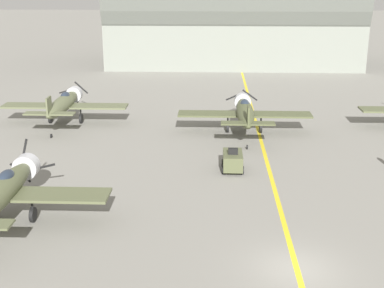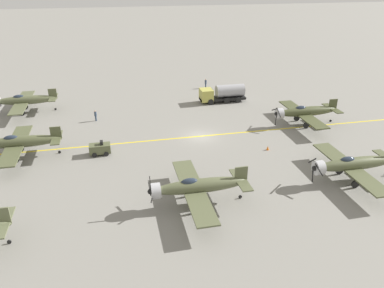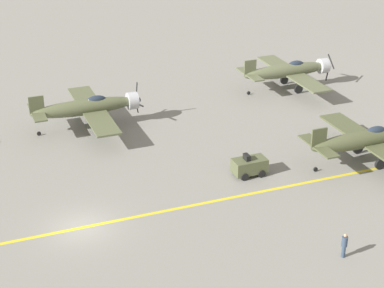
{
  "view_description": "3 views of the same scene",
  "coord_description": "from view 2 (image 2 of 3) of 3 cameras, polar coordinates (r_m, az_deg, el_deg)",
  "views": [
    {
      "loc": [
        -4.19,
        -23.21,
        13.73
      ],
      "look_at": [
        -5.59,
        11.46,
        2.71
      ],
      "focal_mm": 50.0,
      "sensor_mm": 36.0,
      "label": 1
    },
    {
      "loc": [
        -46.45,
        11.52,
        21.27
      ],
      "look_at": [
        -9.59,
        3.37,
        3.53
      ],
      "focal_mm": 35.0,
      "sensor_mm": 36.0,
      "label": 2
    },
    {
      "loc": [
        36.48,
        -6.37,
        23.31
      ],
      "look_at": [
        -5.1,
        9.89,
        2.24
      ],
      "focal_mm": 60.0,
      "sensor_mm": 36.0,
      "label": 3
    }
  ],
  "objects": [
    {
      "name": "fuel_tanker",
      "position": [
        66.16,
        4.66,
        7.71
      ],
      "size": [
        2.68,
        8.0,
        2.98
      ],
      "color": "black",
      "rests_on": "ground"
    },
    {
      "name": "ground_plane",
      "position": [
        52.37,
        1.33,
        1.2
      ],
      "size": [
        400.0,
        400.0,
        0.0
      ],
      "primitive_type": "plane",
      "color": "gray"
    },
    {
      "name": "ground_crew_inspecting",
      "position": [
        59.31,
        -14.48,
        4.27
      ],
      "size": [
        0.37,
        0.37,
        1.68
      ],
      "color": "#334256",
      "rests_on": "ground"
    },
    {
      "name": "taxiway_stripe",
      "position": [
        52.37,
        1.33,
        1.2
      ],
      "size": [
        0.3,
        160.0,
        0.01
      ],
      "primitive_type": "cube",
      "color": "yellow",
      "rests_on": "ground"
    },
    {
      "name": "airplane_far_center",
      "position": [
        50.45,
        -24.94,
        0.25
      ],
      "size": [
        12.0,
        9.98,
        3.65
      ],
      "rotation": [
        0.0,
        0.0,
        0.09
      ],
      "color": "#4E5334",
      "rests_on": "ground"
    },
    {
      "name": "airplane_near_left",
      "position": [
        44.26,
        23.27,
        -2.85
      ],
      "size": [
        12.0,
        9.98,
        3.65
      ],
      "rotation": [
        0.0,
        0.0,
        0.3
      ],
      "color": "#515638",
      "rests_on": "ground"
    },
    {
      "name": "airplane_mid_left",
      "position": [
        36.69,
        0.74,
        -6.49
      ],
      "size": [
        12.0,
        9.98,
        3.76
      ],
      "rotation": [
        0.0,
        0.0,
        0.28
      ],
      "color": "#565B3C",
      "rests_on": "ground"
    },
    {
      "name": "ground_crew_walking",
      "position": [
        74.17,
        2.1,
        9.27
      ],
      "size": [
        0.39,
        0.39,
        1.78
      ],
      "color": "#334256",
      "rests_on": "ground"
    },
    {
      "name": "airplane_near_center",
      "position": [
        58.16,
        16.8,
        4.73
      ],
      "size": [
        12.0,
        9.98,
        3.65
      ],
      "rotation": [
        0.0,
        0.0,
        0.17
      ],
      "color": "#454A2B",
      "rests_on": "ground"
    },
    {
      "name": "traffic_cone",
      "position": [
        49.28,
        11.47,
        -0.59
      ],
      "size": [
        0.36,
        0.36,
        0.55
      ],
      "primitive_type": "cone",
      "color": "orange",
      "rests_on": "ground"
    },
    {
      "name": "airplane_far_right",
      "position": [
        66.45,
        -24.21,
        6.08
      ],
      "size": [
        12.0,
        9.98,
        3.79
      ],
      "rotation": [
        0.0,
        0.0,
        0.19
      ],
      "color": "#555A3B",
      "rests_on": "ground"
    },
    {
      "name": "tow_tractor",
      "position": [
        48.35,
        -13.84,
        -0.68
      ],
      "size": [
        1.57,
        2.6,
        1.79
      ],
      "color": "#515638",
      "rests_on": "ground"
    }
  ]
}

